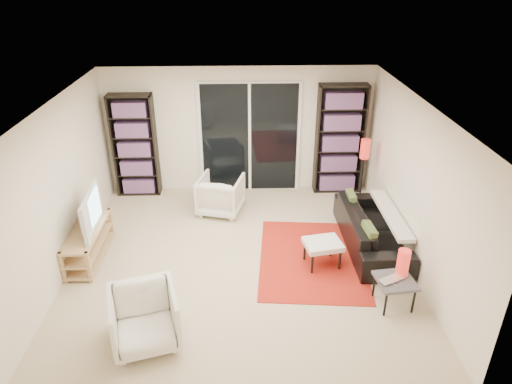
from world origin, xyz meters
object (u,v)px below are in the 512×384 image
at_px(armchair_front, 144,318).
at_px(ottoman, 323,245).
at_px(sofa, 371,229).
at_px(tv_stand, 89,242).
at_px(bookshelf_right, 340,140).
at_px(armchair_back, 221,195).
at_px(floor_lamp, 364,156).
at_px(side_table, 395,283).
at_px(bookshelf_left, 135,146).

relative_size(armchair_front, ottoman, 1.29).
bearing_deg(sofa, tv_stand, 92.30).
xyz_separation_m(bookshelf_right, tv_stand, (-4.19, -2.18, -0.79)).
relative_size(armchair_back, floor_lamp, 0.59).
xyz_separation_m(tv_stand, floor_lamp, (4.51, 1.56, 0.70)).
height_order(tv_stand, ottoman, tv_stand).
bearing_deg(bookshelf_right, sofa, -85.07).
bearing_deg(side_table, bookshelf_right, 91.72).
distance_m(armchair_back, side_table, 3.49).
distance_m(bookshelf_right, side_table, 3.48).
height_order(tv_stand, armchair_back, armchair_back).
bearing_deg(floor_lamp, side_table, -94.53).
bearing_deg(tv_stand, armchair_back, 35.19).
relative_size(bookshelf_right, armchair_back, 2.80).
bearing_deg(tv_stand, bookshelf_right, 27.54).
distance_m(tv_stand, ottoman, 3.51).
xyz_separation_m(sofa, ottoman, (-0.86, -0.51, 0.05)).
relative_size(ottoman, floor_lamp, 0.47).
bearing_deg(tv_stand, bookshelf_left, 81.26).
relative_size(sofa, armchair_back, 2.72).
xyz_separation_m(bookshelf_left, ottoman, (3.16, -2.49, -0.63)).
bearing_deg(tv_stand, side_table, -15.90).
bearing_deg(ottoman, side_table, -49.13).
distance_m(bookshelf_left, sofa, 4.54).
bearing_deg(ottoman, floor_lamp, 61.61).
height_order(bookshelf_right, sofa, bookshelf_right).
bearing_deg(side_table, floor_lamp, 85.47).
xyz_separation_m(tv_stand, ottoman, (3.50, -0.31, 0.08)).
distance_m(sofa, armchair_front, 3.74).
bearing_deg(floor_lamp, armchair_front, -134.99).
relative_size(bookshelf_right, sofa, 1.03).
height_order(bookshelf_left, armchair_front, bookshelf_left).
xyz_separation_m(tv_stand, armchair_front, (1.18, -1.78, 0.09)).
bearing_deg(floor_lamp, ottoman, -118.39).
distance_m(bookshelf_right, ottoman, 2.68).
height_order(armchair_back, armchair_front, armchair_front).
xyz_separation_m(bookshelf_left, floor_lamp, (4.17, -0.63, -0.01)).
distance_m(side_table, floor_lamp, 2.85).
bearing_deg(armchair_back, side_table, 146.84).
height_order(bookshelf_left, sofa, bookshelf_left).
height_order(bookshelf_right, ottoman, bookshelf_right).
relative_size(armchair_front, side_table, 1.47).
distance_m(bookshelf_left, tv_stand, 2.32).
height_order(armchair_back, floor_lamp, floor_lamp).
distance_m(armchair_front, floor_lamp, 4.75).
distance_m(bookshelf_left, side_table, 5.25).
xyz_separation_m(bookshelf_right, armchair_front, (-3.01, -3.96, -0.70)).
bearing_deg(ottoman, tv_stand, 174.94).
bearing_deg(side_table, tv_stand, 164.10).
height_order(bookshelf_left, side_table, bookshelf_left).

